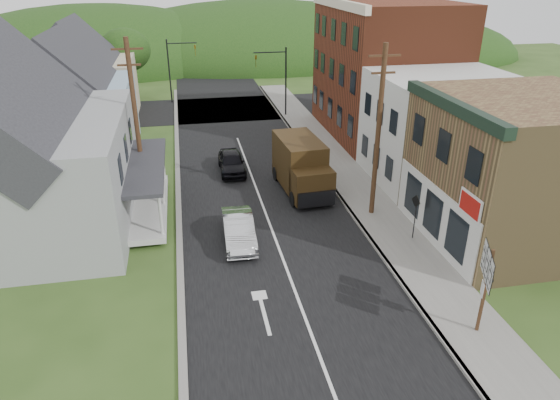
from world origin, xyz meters
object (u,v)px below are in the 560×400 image
silver_sedan (239,230)px  warning_sign (415,211)px  dark_sedan (232,162)px  route_sign_cluster (486,279)px  delivery_van (301,166)px

silver_sedan → warning_sign: (8.34, -1.48, 0.95)m
silver_sedan → dark_sedan: bearing=87.5°
route_sign_cluster → delivery_van: bearing=127.3°
silver_sedan → route_sign_cluster: route_sign_cluster is taller
route_sign_cluster → dark_sedan: bearing=135.6°
warning_sign → dark_sedan: bearing=111.9°
dark_sedan → warning_sign: 13.21m
silver_sedan → warning_sign: warning_sign is taller
route_sign_cluster → warning_sign: (0.62, 6.79, -0.72)m
delivery_van → dark_sedan: bearing=130.6°
silver_sedan → delivery_van: (4.38, 5.39, 0.89)m
warning_sign → route_sign_cluster: bearing=-109.1°
dark_sedan → warning_sign: bearing=-54.0°
route_sign_cluster → warning_sign: bearing=108.3°
delivery_van → route_sign_cluster: (3.35, -13.67, 0.79)m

